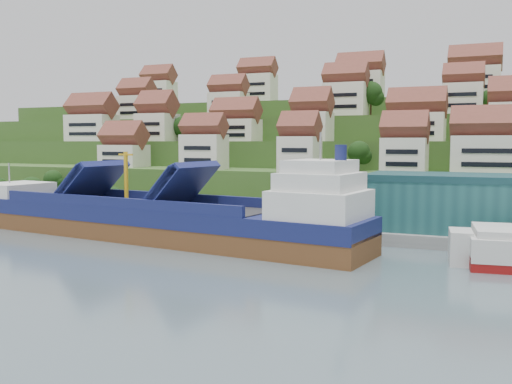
% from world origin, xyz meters
% --- Properties ---
extents(ground, '(300.00, 300.00, 0.00)m').
position_xyz_m(ground, '(0.00, 0.00, 0.00)').
color(ground, slate).
rests_on(ground, ground).
extents(quay, '(180.00, 14.00, 2.20)m').
position_xyz_m(quay, '(20.00, 15.00, 1.10)').
color(quay, gray).
rests_on(quay, ground).
extents(pebble_beach, '(45.00, 20.00, 1.00)m').
position_xyz_m(pebble_beach, '(-58.00, 12.00, 0.50)').
color(pebble_beach, gray).
rests_on(pebble_beach, ground).
extents(hillside, '(260.00, 128.00, 31.00)m').
position_xyz_m(hillside, '(0.00, 103.55, 10.66)').
color(hillside, '#2D4C1E').
rests_on(hillside, ground).
extents(hillside_village, '(158.10, 64.38, 29.13)m').
position_xyz_m(hillside_village, '(3.94, 61.99, 24.81)').
color(hillside_village, white).
rests_on(hillside_village, ground).
extents(hillside_trees, '(146.00, 62.68, 32.05)m').
position_xyz_m(hillside_trees, '(-8.31, 45.30, 17.00)').
color(hillside_trees, '#1A3B13').
rests_on(hillside_trees, ground).
extents(flagpole, '(1.28, 0.16, 8.00)m').
position_xyz_m(flagpole, '(18.11, 10.00, 6.88)').
color(flagpole, gray).
rests_on(flagpole, quay).
extents(beach_huts, '(14.40, 3.70, 2.20)m').
position_xyz_m(beach_huts, '(-60.00, 10.75, 2.10)').
color(beach_huts, white).
rests_on(beach_huts, pebble_beach).
extents(cargo_ship, '(87.39, 24.76, 19.26)m').
position_xyz_m(cargo_ship, '(-14.16, -0.88, 3.59)').
color(cargo_ship, brown).
rests_on(cargo_ship, ground).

